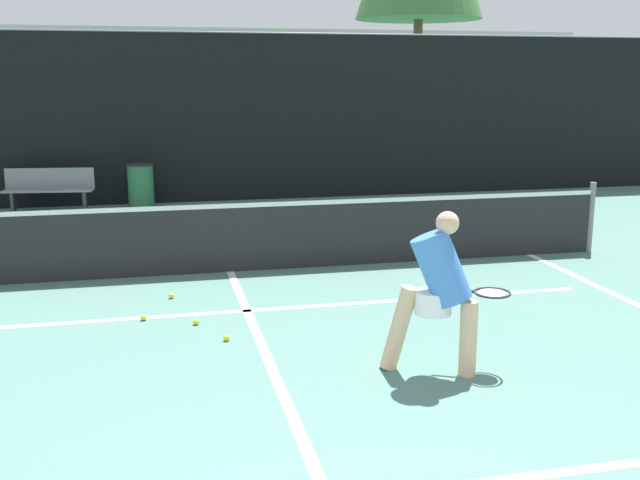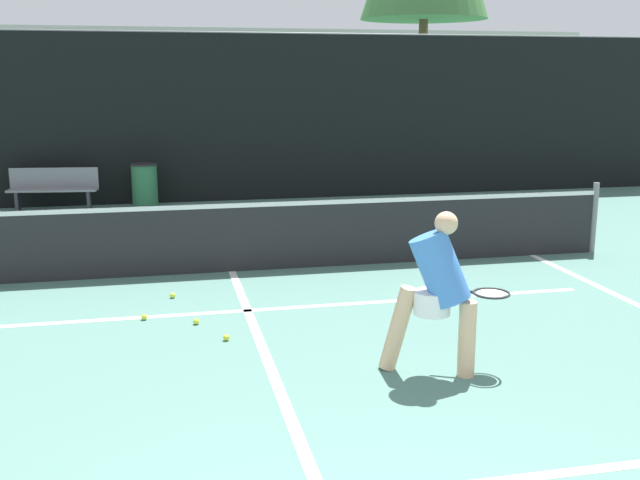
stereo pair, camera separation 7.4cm
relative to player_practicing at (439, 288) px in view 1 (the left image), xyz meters
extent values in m
cube|color=white|center=(-1.44, 2.19, -0.80)|extent=(8.25, 0.10, 0.01)
cube|color=white|center=(-1.44, 1.07, -0.80)|extent=(0.10, 5.85, 0.01)
cylinder|color=slate|center=(4.06, 4.00, -0.26)|extent=(0.09, 0.09, 1.07)
cube|color=#232326|center=(-1.44, 4.00, -0.32)|extent=(11.00, 0.02, 0.95)
cube|color=white|center=(-1.44, 4.00, 0.12)|extent=(11.00, 0.03, 0.06)
cube|color=black|center=(-1.44, 10.05, 0.95)|extent=(24.00, 0.06, 3.49)
cylinder|color=slate|center=(-1.44, 10.05, 2.72)|extent=(24.00, 0.04, 0.04)
cylinder|color=#DBAD84|center=(0.24, -0.13, -0.45)|extent=(0.16, 0.16, 0.70)
cylinder|color=#DBAD84|center=(-0.31, 0.15, -0.40)|extent=(0.37, 0.29, 0.81)
cylinder|color=white|center=(-0.04, 0.01, -0.14)|extent=(0.33, 0.33, 0.21)
cylinder|color=#3F7ACC|center=(0.01, -0.01, 0.18)|extent=(0.56, 0.45, 0.76)
sphere|color=#DBAD84|center=(0.05, -0.03, 0.59)|extent=(0.20, 0.20, 0.20)
cylinder|color=#262628|center=(0.25, 0.15, -0.09)|extent=(0.28, 0.16, 0.03)
torus|color=#262628|center=(0.53, 0.02, -0.09)|extent=(0.46, 0.46, 0.02)
cylinder|color=beige|center=(0.53, 0.02, -0.09)|extent=(0.35, 0.35, 0.01)
sphere|color=#D1E033|center=(-2.27, 2.89, -0.77)|extent=(0.07, 0.07, 0.07)
sphere|color=#D1E033|center=(-2.60, 2.10, -0.77)|extent=(0.07, 0.07, 0.07)
sphere|color=#D1E033|center=(-2.05, 1.83, -0.77)|extent=(0.07, 0.07, 0.07)
sphere|color=#D1E033|center=(-1.77, 1.25, -0.77)|extent=(0.07, 0.07, 0.07)
cube|color=slate|center=(-4.43, 9.35, -0.36)|extent=(1.75, 0.57, 0.04)
cube|color=slate|center=(-4.40, 9.53, -0.15)|extent=(1.71, 0.25, 0.42)
cube|color=#333338|center=(-5.11, 9.44, -0.58)|extent=(0.06, 0.32, 0.44)
cube|color=#333338|center=(-3.74, 9.27, -0.58)|extent=(0.06, 0.32, 0.44)
cylinder|color=#28603D|center=(-2.66, 9.48, -0.36)|extent=(0.51, 0.51, 0.87)
cylinder|color=black|center=(-2.66, 9.48, 0.09)|extent=(0.54, 0.54, 0.04)
cube|color=black|center=(-0.36, 12.98, -0.34)|extent=(1.76, 4.01, 0.91)
cube|color=#1E2328|center=(-0.36, 12.78, 0.42)|extent=(1.48, 2.40, 0.61)
cylinder|color=black|center=(0.43, 14.26, -0.50)|extent=(0.18, 0.60, 0.60)
cylinder|color=black|center=(0.43, 11.70, -0.50)|extent=(0.18, 0.60, 0.60)
cylinder|color=brown|center=(5.80, 16.63, 1.37)|extent=(0.28, 0.28, 4.33)
cube|color=#B2ADA3|center=(-1.44, 26.95, 1.48)|extent=(36.00, 2.40, 4.57)
camera|label=1|loc=(-2.44, -5.99, 1.84)|focal=42.00mm
camera|label=2|loc=(-2.37, -6.01, 1.84)|focal=42.00mm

